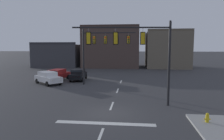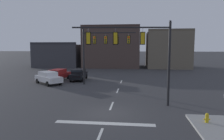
{
  "view_description": "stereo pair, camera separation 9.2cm",
  "coord_description": "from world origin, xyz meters",
  "px_view_note": "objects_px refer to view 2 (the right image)",
  "views": [
    {
      "loc": [
        1.79,
        -14.67,
        4.85
      ],
      "look_at": [
        -0.29,
        4.91,
        2.64
      ],
      "focal_mm": 33.48,
      "sensor_mm": 36.0,
      "label": 1
    },
    {
      "loc": [
        1.88,
        -14.66,
        4.85
      ],
      "look_at": [
        -0.29,
        4.91,
        2.64
      ],
      "focal_mm": 33.48,
      "sensor_mm": 36.0,
      "label": 2
    }
  ],
  "objects_px": {
    "car_lot_middle": "(58,75)",
    "signal_mast_far_side": "(101,45)",
    "car_lot_farside": "(48,77)",
    "fire_hydrant": "(207,120)",
    "car_lot_nearside": "(79,74)",
    "signal_mast_near_side": "(138,47)"
  },
  "relations": [
    {
      "from": "signal_mast_far_side",
      "to": "car_lot_middle",
      "type": "xyz_separation_m",
      "value": [
        -6.75,
        2.8,
        -4.17
      ]
    },
    {
      "from": "signal_mast_near_side",
      "to": "signal_mast_far_side",
      "type": "distance_m",
      "value": 9.97
    },
    {
      "from": "signal_mast_far_side",
      "to": "fire_hydrant",
      "type": "height_order",
      "value": "signal_mast_far_side"
    },
    {
      "from": "car_lot_farside",
      "to": "fire_hydrant",
      "type": "xyz_separation_m",
      "value": [
        15.7,
        -12.66,
        -0.53
      ]
    },
    {
      "from": "signal_mast_far_side",
      "to": "car_lot_nearside",
      "type": "relative_size",
      "value": 1.57
    },
    {
      "from": "car_lot_nearside",
      "to": "car_lot_farside",
      "type": "relative_size",
      "value": 1.0
    },
    {
      "from": "signal_mast_near_side",
      "to": "signal_mast_far_side",
      "type": "xyz_separation_m",
      "value": [
        -4.49,
        8.9,
        0.19
      ]
    },
    {
      "from": "signal_mast_far_side",
      "to": "fire_hydrant",
      "type": "bearing_deg",
      "value": -55.5
    },
    {
      "from": "signal_mast_near_side",
      "to": "fire_hydrant",
      "type": "xyz_separation_m",
      "value": [
        4.28,
        -3.87,
        -4.51
      ]
    },
    {
      "from": "signal_mast_far_side",
      "to": "fire_hydrant",
      "type": "relative_size",
      "value": 9.51
    },
    {
      "from": "car_lot_nearside",
      "to": "signal_mast_near_side",
      "type": "bearing_deg",
      "value": -55.84
    },
    {
      "from": "signal_mast_far_side",
      "to": "fire_hydrant",
      "type": "xyz_separation_m",
      "value": [
        8.77,
        -12.77,
        -4.7
      ]
    },
    {
      "from": "car_lot_nearside",
      "to": "car_lot_middle",
      "type": "xyz_separation_m",
      "value": [
        -2.92,
        -0.55,
        0.0
      ]
    },
    {
      "from": "signal_mast_far_side",
      "to": "car_lot_farside",
      "type": "bearing_deg",
      "value": -179.08
    },
    {
      "from": "signal_mast_near_side",
      "to": "car_lot_nearside",
      "type": "xyz_separation_m",
      "value": [
        -8.31,
        12.25,
        -3.98
      ]
    },
    {
      "from": "car_lot_middle",
      "to": "signal_mast_far_side",
      "type": "bearing_deg",
      "value": -22.55
    },
    {
      "from": "car_lot_farside",
      "to": "fire_hydrant",
      "type": "bearing_deg",
      "value": -38.87
    },
    {
      "from": "car_lot_middle",
      "to": "fire_hydrant",
      "type": "xyz_separation_m",
      "value": [
        15.52,
        -15.57,
        -0.53
      ]
    },
    {
      "from": "car_lot_nearside",
      "to": "car_lot_middle",
      "type": "bearing_deg",
      "value": -169.38
    },
    {
      "from": "signal_mast_far_side",
      "to": "car_lot_nearside",
      "type": "xyz_separation_m",
      "value": [
        -3.83,
        3.35,
        -4.17
      ]
    },
    {
      "from": "car_lot_middle",
      "to": "car_lot_farside",
      "type": "relative_size",
      "value": 1.03
    },
    {
      "from": "signal_mast_far_side",
      "to": "car_lot_farside",
      "type": "distance_m",
      "value": 8.09
    }
  ]
}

